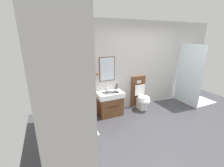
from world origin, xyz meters
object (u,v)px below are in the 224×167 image
at_px(shower_tray, 192,91).
at_px(vanity_sink_right, 110,103).
at_px(vanity_sink_left, 77,109).
at_px(soap_dispenser, 117,86).
at_px(toilet, 141,97).
at_px(toothbrush_cup, 63,95).

bearing_deg(shower_tray, vanity_sink_right, 173.50).
bearing_deg(vanity_sink_left, soap_dispenser, 7.87).
height_order(toilet, toothbrush_cup, toilet).
relative_size(toilet, shower_tray, 0.51).
relative_size(toilet, soap_dispenser, 4.98).
relative_size(toilet, toothbrush_cup, 4.88).
bearing_deg(vanity_sink_left, toilet, -0.01).
bearing_deg(vanity_sink_right, shower_tray, -6.50).
height_order(vanity_sink_left, vanity_sink_right, same).
xyz_separation_m(vanity_sink_left, toilet, (1.98, -0.00, 0.02)).
distance_m(toothbrush_cup, shower_tray, 4.18).
distance_m(toilet, toothbrush_cup, 2.30).
relative_size(vanity_sink_left, soap_dispenser, 3.64).
bearing_deg(vanity_sink_left, shower_tray, -4.92).
xyz_separation_m(soap_dispenser, shower_tray, (2.62, -0.50, -0.37)).
bearing_deg(vanity_sink_right, soap_dispenser, 30.00).
xyz_separation_m(toothbrush_cup, shower_tray, (4.14, -0.49, -0.34)).
distance_m(vanity_sink_right, toilet, 1.04).
relative_size(vanity_sink_left, toothbrush_cup, 3.57).
bearing_deg(shower_tray, soap_dispenser, 169.14).
distance_m(vanity_sink_left, vanity_sink_right, 0.94).
height_order(soap_dispenser, shower_tray, shower_tray).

